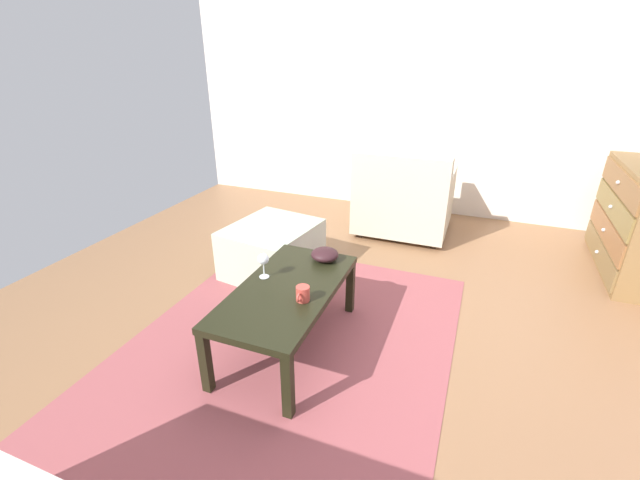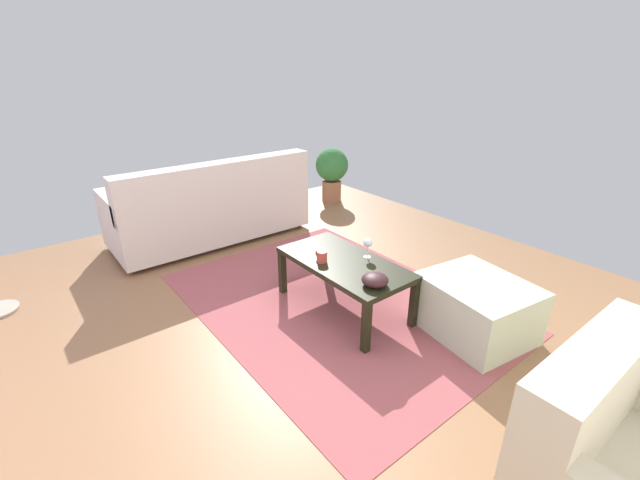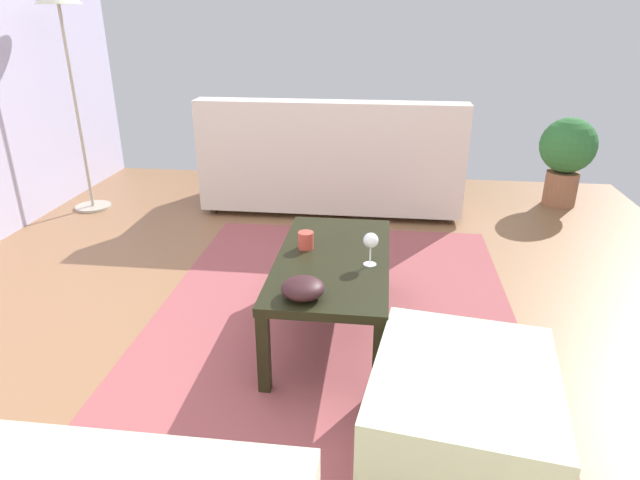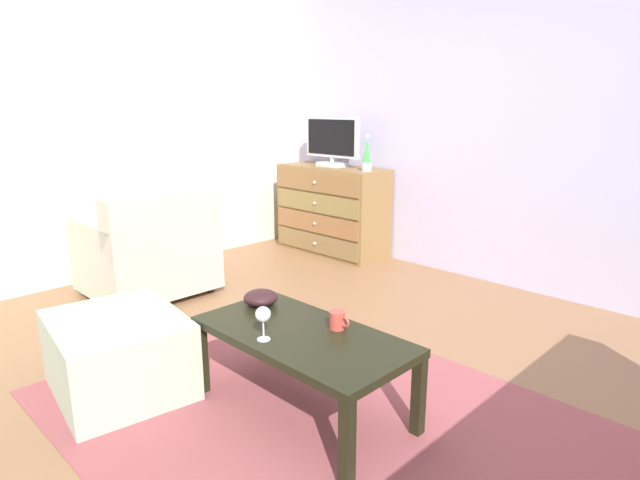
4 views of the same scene
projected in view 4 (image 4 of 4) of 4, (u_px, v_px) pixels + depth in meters
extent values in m
cube|color=#896040|center=(319.00, 392.00, 2.75)|extent=(5.82, 5.06, 0.05)
cube|color=#B6B1D2|center=(532.00, 114.00, 3.99)|extent=(5.82, 0.12, 2.74)
cube|color=silver|center=(83.00, 113.00, 4.23)|extent=(0.12, 5.06, 2.74)
cube|color=#94484C|center=(319.00, 419.00, 2.47)|extent=(2.60, 1.90, 0.01)
cube|color=olive|center=(332.00, 210.00, 5.23)|extent=(1.14, 0.45, 0.86)
cube|color=brown|center=(316.00, 243.00, 5.14)|extent=(1.08, 0.02, 0.18)
sphere|color=silver|center=(315.00, 244.00, 5.13)|extent=(0.03, 0.03, 0.03)
cube|color=brown|center=(316.00, 223.00, 5.09)|extent=(1.08, 0.02, 0.18)
sphere|color=silver|center=(315.00, 224.00, 5.08)|extent=(0.03, 0.03, 0.03)
cube|color=olive|center=(316.00, 203.00, 5.04)|extent=(1.08, 0.02, 0.18)
sphere|color=silver|center=(314.00, 203.00, 5.03)|extent=(0.03, 0.03, 0.03)
cube|color=brown|center=(316.00, 182.00, 4.99)|extent=(1.08, 0.02, 0.18)
sphere|color=silver|center=(314.00, 182.00, 4.98)|extent=(0.03, 0.03, 0.03)
cube|color=silver|center=(332.00, 164.00, 5.15)|extent=(0.28, 0.18, 0.04)
cylinder|color=silver|center=(332.00, 160.00, 5.14)|extent=(0.04, 0.04, 0.05)
cube|color=silver|center=(332.00, 137.00, 5.08)|extent=(0.65, 0.05, 0.38)
cube|color=black|center=(331.00, 137.00, 5.06)|extent=(0.60, 0.01, 0.33)
cylinder|color=#B7B7BC|center=(367.00, 167.00, 4.76)|extent=(0.09, 0.09, 0.08)
cone|color=#3FD84C|center=(367.00, 150.00, 4.72)|extent=(0.08, 0.08, 0.22)
cylinder|color=#B7B7BC|center=(367.00, 136.00, 4.69)|extent=(0.04, 0.04, 0.03)
cube|color=black|center=(273.00, 331.00, 3.00)|extent=(0.05, 0.05, 0.37)
cube|color=black|center=(419.00, 396.00, 2.32)|extent=(0.05, 0.05, 0.37)
cube|color=black|center=(202.00, 358.00, 2.67)|extent=(0.05, 0.05, 0.37)
cube|color=black|center=(347.00, 444.00, 2.00)|extent=(0.05, 0.05, 0.37)
cube|color=black|center=(302.00, 336.00, 2.45)|extent=(1.05, 0.53, 0.04)
cylinder|color=silver|center=(264.00, 339.00, 2.36)|extent=(0.06, 0.06, 0.00)
cylinder|color=silver|center=(263.00, 329.00, 2.35)|extent=(0.01, 0.01, 0.09)
sphere|color=silver|center=(263.00, 314.00, 2.33)|extent=(0.07, 0.07, 0.07)
cylinder|color=#BB4237|center=(337.00, 320.00, 2.47)|extent=(0.08, 0.08, 0.08)
torus|color=#BB4237|center=(345.00, 322.00, 2.43)|extent=(0.05, 0.01, 0.05)
ellipsoid|color=#30171B|center=(261.00, 298.00, 2.76)|extent=(0.18, 0.18, 0.08)
cylinder|color=#332319|center=(169.00, 272.00, 4.60)|extent=(0.05, 0.05, 0.05)
cylinder|color=#332319|center=(88.00, 291.00, 4.11)|extent=(0.05, 0.05, 0.05)
cylinder|color=#332319|center=(211.00, 289.00, 4.16)|extent=(0.05, 0.05, 0.05)
cylinder|color=#332319|center=(125.00, 313.00, 3.68)|extent=(0.05, 0.05, 0.05)
cube|color=#BEB9A0|center=(147.00, 265.00, 4.09)|extent=(0.80, 0.86, 0.37)
cube|color=#BEB9A0|center=(163.00, 222.00, 3.79)|extent=(0.20, 0.86, 0.41)
cube|color=#BEB9A0|center=(187.00, 222.00, 4.27)|extent=(0.76, 0.12, 0.20)
cube|color=#BEB9A0|center=(96.00, 238.00, 3.76)|extent=(0.76, 0.12, 0.20)
cube|color=#AFC1A4|center=(119.00, 354.00, 2.69)|extent=(0.78, 0.70, 0.40)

